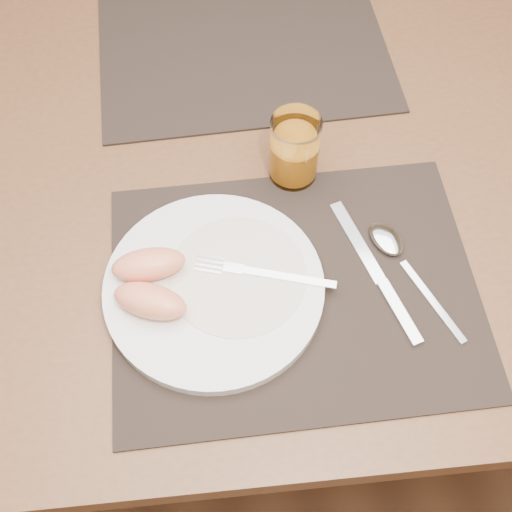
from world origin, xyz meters
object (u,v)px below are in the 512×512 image
(placemat_far, at_px, (243,46))
(spoon, at_px, (393,247))
(juice_glass, at_px, (294,151))
(knife, at_px, (381,282))
(placemat_near, at_px, (295,289))
(fork, at_px, (253,272))
(plate, at_px, (214,287))
(table, at_px, (255,190))

(placemat_far, bearing_deg, spoon, -68.38)
(juice_glass, bearing_deg, knife, -64.39)
(placemat_near, distance_m, fork, 0.06)
(placemat_far, xyz_separation_m, spoon, (0.16, -0.40, 0.01))
(plate, bearing_deg, fork, 13.74)
(placemat_far, xyz_separation_m, juice_glass, (0.05, -0.26, 0.05))
(table, xyz_separation_m, knife, (0.14, -0.22, 0.09))
(table, xyz_separation_m, placemat_far, (0.00, 0.22, 0.09))
(table, xyz_separation_m, placemat_near, (0.03, -0.22, 0.09))
(placemat_near, distance_m, juice_glass, 0.19)
(placemat_near, height_order, placemat_far, same)
(table, relative_size, juice_glass, 13.97)
(placemat_far, xyz_separation_m, fork, (-0.02, -0.42, 0.02))
(fork, height_order, knife, fork)
(spoon, height_order, juice_glass, juice_glass)
(placemat_far, relative_size, knife, 2.10)
(placemat_far, relative_size, juice_glass, 4.49)
(placemat_near, height_order, juice_glass, juice_glass)
(knife, height_order, spoon, spoon)
(placemat_near, xyz_separation_m, placemat_far, (-0.03, 0.44, 0.00))
(plate, xyz_separation_m, knife, (0.21, -0.01, -0.01))
(fork, distance_m, juice_glass, 0.18)
(fork, xyz_separation_m, spoon, (0.18, 0.02, -0.01))
(placemat_near, height_order, fork, fork)
(table, relative_size, placemat_far, 3.11)
(placemat_far, height_order, knife, knife)
(plate, xyz_separation_m, fork, (0.05, 0.01, 0.01))
(juice_glass, bearing_deg, table, 140.27)
(juice_glass, bearing_deg, fork, -113.73)
(plate, distance_m, knife, 0.21)
(table, height_order, fork, fork)
(plate, height_order, fork, fork)
(table, relative_size, fork, 8.13)
(placemat_far, xyz_separation_m, plate, (-0.07, -0.43, 0.01))
(table, relative_size, knife, 6.52)
(placemat_near, bearing_deg, plate, 176.25)
(fork, relative_size, spoon, 0.93)
(knife, bearing_deg, placemat_far, 106.78)
(fork, bearing_deg, juice_glass, 66.27)
(spoon, relative_size, juice_glass, 1.84)
(knife, xyz_separation_m, juice_glass, (-0.09, 0.18, 0.04))
(placemat_near, xyz_separation_m, juice_glass, (0.02, 0.18, 0.05))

